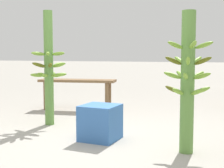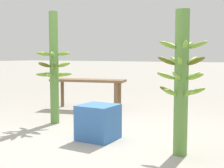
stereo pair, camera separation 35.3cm
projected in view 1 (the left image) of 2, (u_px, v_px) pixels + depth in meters
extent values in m
plane|color=#9E998E|center=(92.00, 143.00, 3.24)|extent=(80.00, 80.00, 0.00)
cylinder|color=#5B8C3D|center=(49.00, 68.00, 4.03)|extent=(0.12, 0.12, 1.47)
ellipsoid|color=#545914|center=(49.00, 54.00, 4.15)|extent=(0.14, 0.18, 0.06)
ellipsoid|color=#545914|center=(39.00, 54.00, 4.06)|extent=(0.19, 0.05, 0.06)
ellipsoid|color=#75A333|center=(38.00, 54.00, 3.92)|extent=(0.13, 0.19, 0.06)
ellipsoid|color=#75A333|center=(48.00, 54.00, 3.87)|extent=(0.14, 0.18, 0.06)
ellipsoid|color=#75A333|center=(58.00, 54.00, 3.95)|extent=(0.19, 0.05, 0.06)
ellipsoid|color=#75A333|center=(58.00, 54.00, 4.10)|extent=(0.13, 0.19, 0.06)
ellipsoid|color=#545914|center=(38.00, 65.00, 4.05)|extent=(0.19, 0.09, 0.09)
ellipsoid|color=#545914|center=(40.00, 65.00, 3.91)|extent=(0.10, 0.19, 0.09)
ellipsoid|color=#545914|center=(50.00, 65.00, 3.89)|extent=(0.16, 0.17, 0.09)
ellipsoid|color=#75A333|center=(59.00, 65.00, 3.99)|extent=(0.19, 0.09, 0.09)
ellipsoid|color=#75A333|center=(57.00, 65.00, 4.13)|extent=(0.10, 0.19, 0.09)
ellipsoid|color=#545914|center=(47.00, 65.00, 4.15)|extent=(0.16, 0.17, 0.09)
ellipsoid|color=#75A333|center=(42.00, 75.00, 4.12)|extent=(0.19, 0.09, 0.06)
ellipsoid|color=#75A333|center=(38.00, 75.00, 3.98)|extent=(0.16, 0.16, 0.06)
ellipsoid|color=#75A333|center=(45.00, 76.00, 3.89)|extent=(0.09, 0.19, 0.06)
ellipsoid|color=#75A333|center=(56.00, 75.00, 3.94)|extent=(0.19, 0.09, 0.06)
ellipsoid|color=#75A333|center=(60.00, 75.00, 4.09)|extent=(0.16, 0.16, 0.06)
ellipsoid|color=#75A333|center=(53.00, 74.00, 4.18)|extent=(0.09, 0.19, 0.06)
cylinder|color=#5B8C3D|center=(187.00, 83.00, 2.85)|extent=(0.13, 0.13, 1.31)
ellipsoid|color=#75A333|center=(193.00, 46.00, 2.93)|extent=(0.06, 0.17, 0.09)
ellipsoid|color=#75A333|center=(176.00, 46.00, 2.93)|extent=(0.17, 0.11, 0.09)
ellipsoid|color=#75A333|center=(175.00, 45.00, 2.77)|extent=(0.15, 0.15, 0.09)
ellipsoid|color=#75A333|center=(193.00, 45.00, 2.68)|extent=(0.11, 0.17, 0.09)
ellipsoid|color=#75A333|center=(204.00, 45.00, 2.78)|extent=(0.17, 0.07, 0.09)
ellipsoid|color=#75A333|center=(179.00, 61.00, 2.96)|extent=(0.15, 0.14, 0.10)
ellipsoid|color=#545914|center=(173.00, 61.00, 2.82)|extent=(0.17, 0.12, 0.10)
ellipsoid|color=#75A333|center=(188.00, 61.00, 2.70)|extent=(0.07, 0.17, 0.10)
ellipsoid|color=#545914|center=(203.00, 61.00, 2.76)|extent=(0.17, 0.06, 0.10)
ellipsoid|color=#75A333|center=(197.00, 61.00, 2.92)|extent=(0.11, 0.17, 0.10)
ellipsoid|color=#75A333|center=(202.00, 76.00, 2.76)|extent=(0.17, 0.08, 0.09)
ellipsoid|color=#75A333|center=(198.00, 75.00, 2.92)|extent=(0.12, 0.16, 0.09)
ellipsoid|color=#75A333|center=(181.00, 75.00, 2.98)|extent=(0.14, 0.16, 0.09)
ellipsoid|color=#75A333|center=(172.00, 75.00, 2.85)|extent=(0.17, 0.10, 0.09)
ellipsoid|color=#75A333|center=(186.00, 76.00, 2.72)|extent=(0.05, 0.17, 0.09)
ellipsoid|color=#75A333|center=(202.00, 90.00, 2.87)|extent=(0.17, 0.12, 0.09)
ellipsoid|color=#75A333|center=(187.00, 89.00, 2.99)|extent=(0.07, 0.17, 0.09)
ellipsoid|color=#545914|center=(173.00, 90.00, 2.93)|extent=(0.17, 0.06, 0.09)
ellipsoid|color=#75A333|center=(178.00, 92.00, 2.77)|extent=(0.11, 0.17, 0.09)
ellipsoid|color=#75A333|center=(197.00, 92.00, 2.73)|extent=(0.15, 0.14, 0.09)
cube|color=brown|center=(77.00, 81.00, 5.18)|extent=(1.31, 0.63, 0.04)
cylinder|color=brown|center=(51.00, 94.00, 5.41)|extent=(0.06, 0.06, 0.47)
cylinder|color=brown|center=(109.00, 95.00, 5.23)|extent=(0.06, 0.06, 0.47)
cylinder|color=brown|center=(45.00, 96.00, 5.18)|extent=(0.06, 0.06, 0.47)
cylinder|color=brown|center=(107.00, 97.00, 5.00)|extent=(0.06, 0.06, 0.47)
cube|color=#386BB2|center=(100.00, 122.00, 3.34)|extent=(0.38, 0.38, 0.38)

